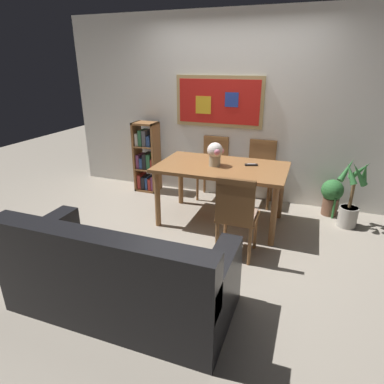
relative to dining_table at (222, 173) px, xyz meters
name	(u,v)px	position (x,y,z in m)	size (l,w,h in m)	color
ground_plane	(199,239)	(-0.10, -0.53, -0.66)	(12.00, 12.00, 0.00)	gray
wall_back_with_painting	(234,109)	(-0.11, 0.98, 0.64)	(5.20, 0.14, 2.60)	silver
dining_table	(222,173)	(0.00, 0.00, 0.00)	(1.57, 0.92, 0.76)	brown
dining_chair_far_left	(214,162)	(-0.34, 0.81, -0.13)	(0.40, 0.41, 0.91)	brown
dining_chair_far_right	(261,167)	(0.35, 0.82, -0.13)	(0.40, 0.41, 0.91)	brown
dining_chair_near_right	(237,211)	(0.37, -0.76, -0.13)	(0.40, 0.41, 0.91)	brown
leather_couch	(119,277)	(-0.34, -1.86, -0.35)	(1.80, 0.84, 0.84)	black
bookshelf	(147,160)	(-1.40, 0.69, -0.16)	(0.36, 0.28, 1.09)	brown
potted_ivy	(332,195)	(1.34, 0.71, -0.38)	(0.28, 0.28, 0.51)	brown
potted_palm	(351,199)	(1.54, 0.42, -0.29)	(0.40, 0.37, 0.87)	#B2ADA3
flower_vase	(215,153)	(-0.08, -0.03, 0.26)	(0.20, 0.21, 0.29)	tan
tv_remote	(251,165)	(0.34, 0.12, 0.10)	(0.16, 0.10, 0.02)	black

